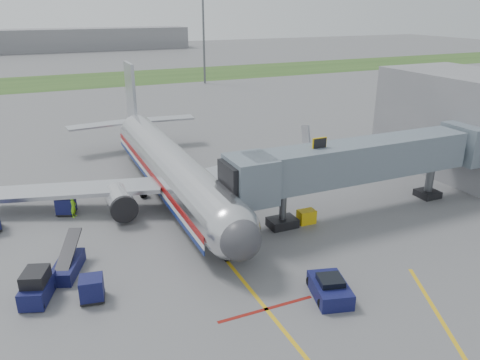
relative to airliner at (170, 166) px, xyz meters
name	(u,v)px	position (x,y,z in m)	size (l,w,h in m)	color
ground	(238,275)	(0.00, -15.25, -2.65)	(400.00, 400.00, 0.00)	#565659
grass_strip	(80,81)	(0.00, 74.75, -2.64)	(300.00, 25.00, 0.01)	#2D4C1E
apron_markings	(296,346)	(0.00, -22.65, -2.64)	(21.52, 50.00, 0.01)	gold
airliner	(170,166)	(0.00, 0.00, 0.00)	(32.10, 35.67, 10.25)	silver
jet_bridge	(358,162)	(12.86, -10.25, 1.82)	(25.30, 4.00, 6.90)	slate
terminal	(464,122)	(30.00, -5.25, 2.35)	(10.00, 16.00, 10.00)	slate
light_mast_right	(204,33)	(25.00, 59.75, 8.13)	(2.00, 0.44, 20.40)	#595B60
distant_terminal	(25,41)	(-10.00, 154.75, 1.35)	(120.00, 14.00, 8.00)	slate
pushback_tug	(330,289)	(4.00, -19.70, -2.09)	(2.72, 3.58, 1.33)	#0D1239
baggage_tug	(37,287)	(-11.88, -12.90, -1.79)	(2.28, 3.07, 1.93)	#0D1239
baggage_cart_b	(92,289)	(-8.95, -14.26, -1.88)	(1.60, 1.60, 1.49)	#0D1239
baggage_cart_c	(66,205)	(-9.27, -0.85, -1.87)	(1.83, 1.83, 1.52)	#0D1239
belt_loader	(68,266)	(-9.99, -10.50, -2.13)	(2.59, 4.35, 2.06)	#0D1239
ground_power_cart	(306,217)	(8.06, -10.45, -2.10)	(1.40, 0.96, 1.10)	#C7A00B
ramp_worker	(73,206)	(-8.76, -1.66, -1.73)	(0.67, 0.44, 1.83)	#88E01A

